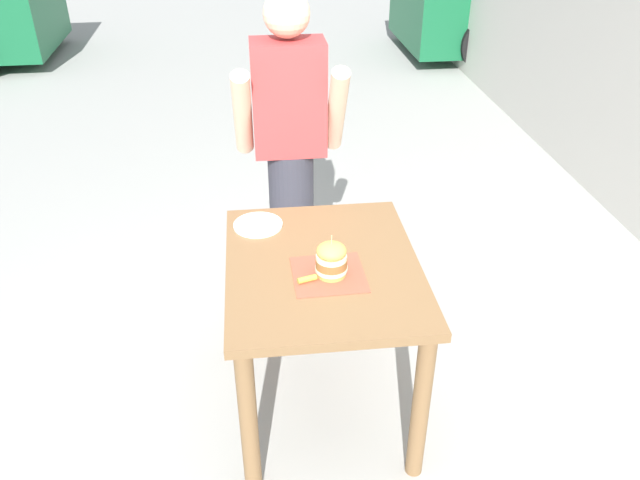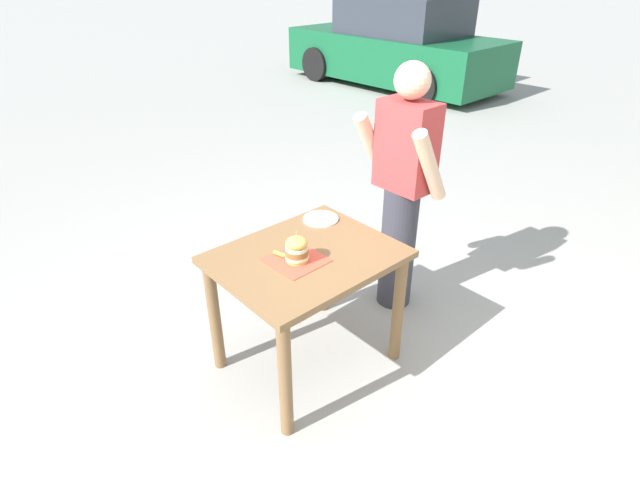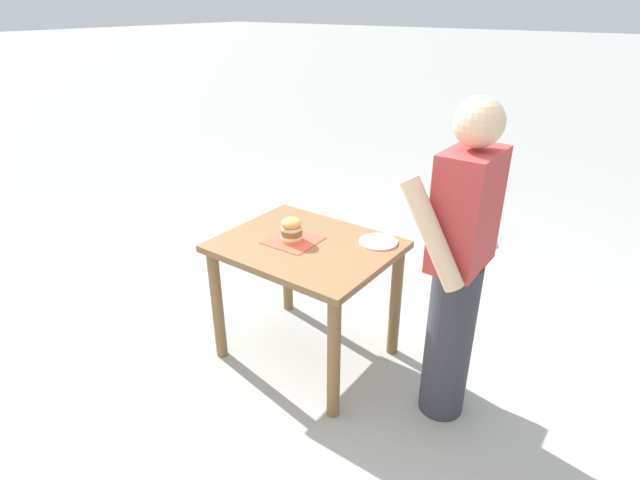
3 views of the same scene
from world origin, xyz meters
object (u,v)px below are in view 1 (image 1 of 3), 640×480
at_px(patio_table, 323,292).
at_px(diner_across_table, 290,154).
at_px(sandwich, 331,259).
at_px(pickle_spear, 307,279).
at_px(side_plate_with_forks, 258,225).

relative_size(patio_table, diner_across_table, 0.58).
distance_m(patio_table, sandwich, 0.24).
height_order(pickle_spear, diner_across_table, diner_across_table).
bearing_deg(diner_across_table, sandwich, -84.79).
height_order(patio_table, side_plate_with_forks, side_plate_with_forks).
height_order(sandwich, diner_across_table, diner_across_table).
bearing_deg(sandwich, side_plate_with_forks, 123.48).
xyz_separation_m(patio_table, pickle_spear, (-0.08, -0.13, 0.16)).
distance_m(patio_table, side_plate_with_forks, 0.44).
bearing_deg(side_plate_with_forks, pickle_spear, -68.88).
relative_size(patio_table, sandwich, 5.48).
height_order(patio_table, pickle_spear, pickle_spear).
bearing_deg(patio_table, sandwich, -74.89).
height_order(sandwich, side_plate_with_forks, sandwich).
distance_m(pickle_spear, diner_across_table, 1.01).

